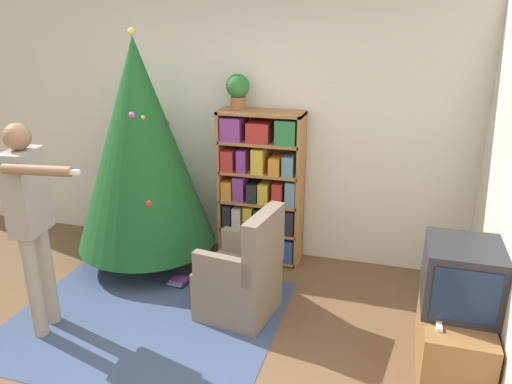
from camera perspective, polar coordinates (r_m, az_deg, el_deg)
The scene contains 12 objects.
ground_plane at distance 3.78m, azimuth -12.92°, elevation -18.99°, with size 14.00×14.00×0.00m, color brown.
wall_back at distance 4.99m, azimuth -2.48°, elevation 7.67°, with size 8.00×0.10×2.60m.
area_rug at distance 4.27m, azimuth -12.50°, elevation -13.95°, with size 2.12×1.80×0.01m.
bookshelf at distance 4.82m, azimuth 0.54°, elevation 0.59°, with size 0.80×0.32×1.50m.
tv_stand at distance 3.82m, azimuth 21.52°, elevation -15.15°, with size 0.43×0.93×0.48m.
television at distance 3.58m, azimuth 22.45°, elevation -8.95°, with size 0.48×0.51×0.45m.
game_remote at distance 3.43m, azimuth 20.18°, elevation -14.11°, with size 0.04×0.12×0.02m.
christmas_tree at distance 4.74m, azimuth -13.03°, elevation 5.15°, with size 1.31×1.31×2.23m.
armchair at distance 4.09m, azimuth -1.56°, elevation -9.84°, with size 0.64×0.64×0.92m.
standing_person at distance 3.97m, azimuth -24.34°, elevation -2.27°, with size 0.67×0.47×1.63m.
potted_plant at distance 4.67m, azimuth -2.09°, elevation 11.67°, with size 0.22×0.22×0.33m.
book_pile_near_tree at distance 4.68m, azimuth -8.86°, elevation -10.08°, with size 0.19×0.15×0.07m.
Camera 1 is at (1.57, -2.53, 2.33)m, focal length 35.00 mm.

